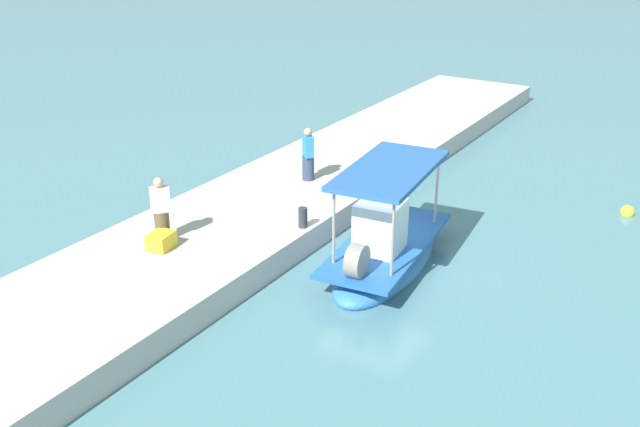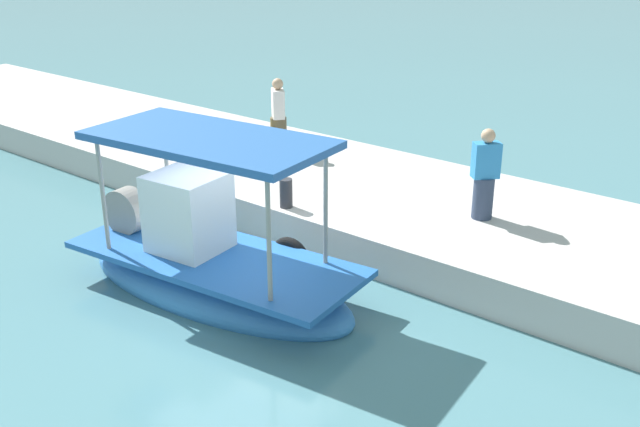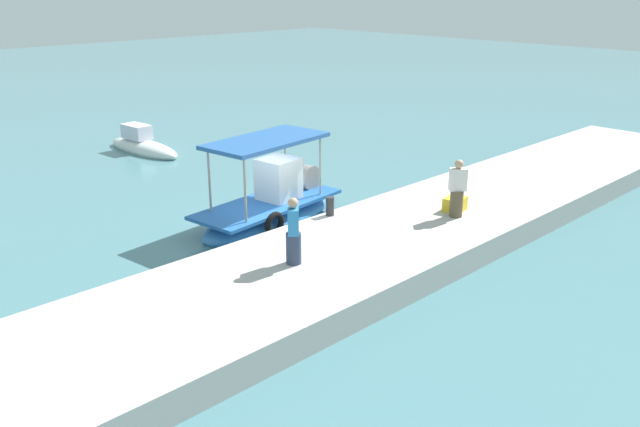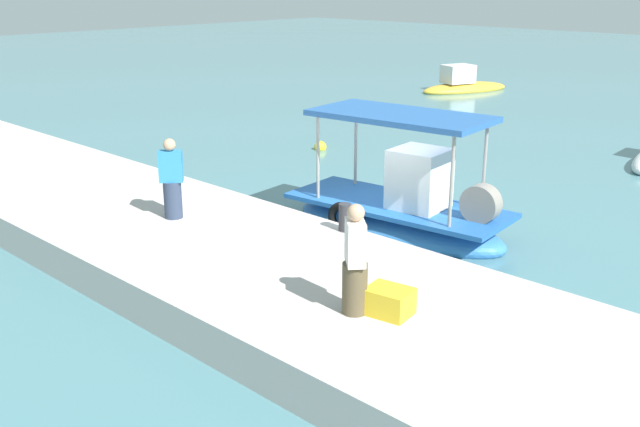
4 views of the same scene
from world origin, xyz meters
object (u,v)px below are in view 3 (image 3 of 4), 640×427
object	(u,v)px
main_fishing_boat	(270,207)
mooring_bollard	(330,206)
cargo_crate	(455,204)
fisherman_near_bollard	(293,234)
fisherman_by_crate	(457,191)
moored_boat_near	(143,147)

from	to	relation	value
main_fishing_boat	mooring_bollard	distance (m)	2.32
main_fishing_boat	cargo_crate	size ratio (longest dim) A/B	8.19
mooring_bollard	cargo_crate	distance (m)	3.67
fisherman_near_bollard	fisherman_by_crate	xyz separation A→B (m)	(5.55, -0.77, 0.01)
fisherman_by_crate	cargo_crate	world-z (taller)	fisherman_by_crate
mooring_bollard	cargo_crate	world-z (taller)	mooring_bollard
main_fishing_boat	fisherman_by_crate	size ratio (longest dim) A/B	3.19
fisherman_near_bollard	main_fishing_boat	bearing A→B (deg)	56.29
fisherman_near_bollard	mooring_bollard	xyz separation A→B (m)	(3.05, 1.81, -0.47)
fisherman_by_crate	cargo_crate	distance (m)	0.75
main_fishing_boat	fisherman_near_bollard	size ratio (longest dim) A/B	3.23
fisherman_near_bollard	cargo_crate	size ratio (longest dim) A/B	2.53
cargo_crate	main_fishing_boat	bearing A→B (deg)	125.76
main_fishing_boat	fisherman_by_crate	distance (m)	5.68
cargo_crate	moored_boat_near	size ratio (longest dim) A/B	0.14
fisherman_by_crate	main_fishing_boat	bearing A→B (deg)	120.64
fisherman_by_crate	moored_boat_near	size ratio (longest dim) A/B	0.37
cargo_crate	mooring_bollard	bearing A→B (deg)	141.88
moored_boat_near	main_fishing_boat	bearing A→B (deg)	-99.89
mooring_bollard	moored_boat_near	xyz separation A→B (m)	(1.50, 12.86, -0.75)
main_fishing_boat	moored_boat_near	bearing A→B (deg)	80.11
fisherman_by_crate	mooring_bollard	bearing A→B (deg)	134.12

